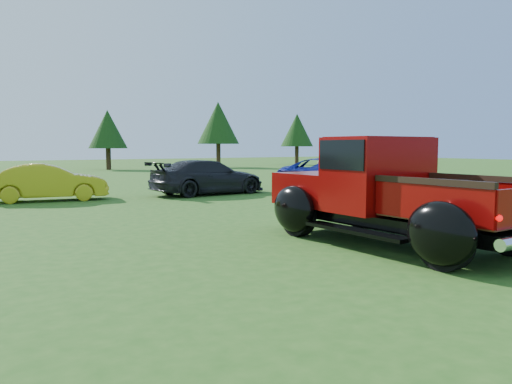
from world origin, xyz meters
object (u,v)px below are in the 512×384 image
show_car_blue (331,174)px  tree_mid_right (108,129)px  show_car_grey (208,177)px  spectator (323,166)px  show_car_yellow (48,182)px  tree_far_east (297,130)px  tree_east (218,123)px  pickup_truck (378,192)px

show_car_blue → tree_mid_right: bearing=-6.0°
show_car_grey → spectator: 4.98m
tree_mid_right → show_car_yellow: tree_mid_right is taller
tree_far_east → spectator: size_ratio=2.59×
tree_far_east → show_car_grey: (-20.74, -21.50, -2.63)m
show_car_yellow → show_car_blue: size_ratio=0.78×
tree_east → show_car_grey: size_ratio=1.27×
pickup_truck → tree_east: bearing=65.5°
tree_mid_right → spectator: tree_mid_right is taller
tree_mid_right → show_car_yellow: bearing=-111.6°
tree_mid_right → pickup_truck: 31.00m
show_car_yellow → show_car_grey: (5.24, -0.83, 0.03)m
pickup_truck → show_car_grey: bearing=79.9°
spectator → pickup_truck: bearing=25.9°
tree_east → show_car_grey: 23.82m
tree_mid_right → show_car_yellow: (-7.98, -20.17, -2.38)m
show_car_blue → spectator: (0.00, 0.48, 0.29)m
tree_east → spectator: bearing=-107.9°
tree_far_east → tree_east: bearing=-173.7°
tree_east → pickup_truck: size_ratio=1.06×
tree_east → show_car_yellow: 26.17m
tree_east → spectator: 22.28m
tree_mid_right → show_car_blue: 22.25m
pickup_truck → show_car_blue: (6.55, 8.61, -0.26)m
tree_east → pickup_truck: tree_east is taller
spectator → tree_east: bearing=-136.2°
tree_mid_right → tree_east: bearing=-3.2°
tree_east → tree_mid_right: bearing=176.8°
tree_mid_right → spectator: (2.20, -21.54, -2.04)m
tree_mid_right → show_car_grey: size_ratio=1.03×
tree_mid_right → tree_east: tree_east is taller
tree_east → tree_far_east: (9.00, 1.00, -0.41)m
show_car_blue → spectator: spectator is taller
tree_east → tree_far_east: size_ratio=1.12×
pickup_truck → show_car_yellow: (-3.63, 10.45, -0.31)m
tree_east → spectator: (-6.80, -21.04, -2.73)m
pickup_truck → tree_mid_right: bearing=81.3°
spectator → show_car_yellow: bearing=-36.0°
tree_far_east → show_car_blue: size_ratio=1.05×
tree_east → tree_far_east: bearing=6.3°
tree_east → show_car_blue: tree_east is taller
show_car_grey → show_car_blue: bearing=-105.4°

